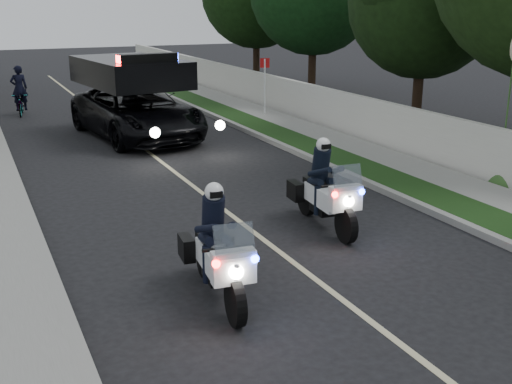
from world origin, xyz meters
The scene contains 16 objects.
ground centered at (0.00, 0.00, 0.00)m, with size 120.00×120.00×0.00m, color black.
curb_right centered at (4.10, 10.00, 0.07)m, with size 0.20×60.00×0.15m, color gray.
grass_verge centered at (4.80, 10.00, 0.08)m, with size 1.20×60.00×0.16m, color #193814.
sidewalk_right centered at (6.10, 10.00, 0.08)m, with size 1.40×60.00×0.16m, color gray.
property_wall centered at (7.10, 10.00, 0.75)m, with size 0.22×60.00×1.50m, color beige.
curb_left centered at (-4.10, 10.00, 0.07)m, with size 0.20×60.00×0.15m, color gray.
lane_marking centered at (0.00, 10.00, 0.00)m, with size 0.12×50.00×0.01m, color #BFB78C.
police_moto_left centered at (-1.76, 0.99, 0.00)m, with size 0.78×2.22×1.89m, color white, non-canonical shape.
police_moto_right centered at (1.48, 3.16, 0.00)m, with size 0.78×2.23×1.90m, color white, non-canonical shape.
police_suv centered at (0.28, 13.84, 0.00)m, with size 3.01×6.50×3.16m, color black.
bicycle centered at (-2.96, 20.33, 0.00)m, with size 0.61×1.74×0.91m, color black.
cyclist centered at (-2.96, 20.33, 0.00)m, with size 0.67×0.44×1.85m, color black.
sign_post centered at (6.00, 15.56, 0.00)m, with size 0.39×0.39×2.47m, color #AF0C25, non-canonical shape.
tree_right_c centered at (9.80, 10.72, 0.00)m, with size 5.28×5.28×8.79m, color black, non-canonical shape.
tree_right_d centered at (9.97, 18.71, 0.00)m, with size 5.93×5.93×9.88m, color #133914, non-canonical shape.
tree_right_e centered at (9.61, 24.19, 0.00)m, with size 5.84×5.84×9.74m, color #173410, non-canonical shape.
Camera 1 is at (-5.11, -7.71, 4.57)m, focal length 44.66 mm.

